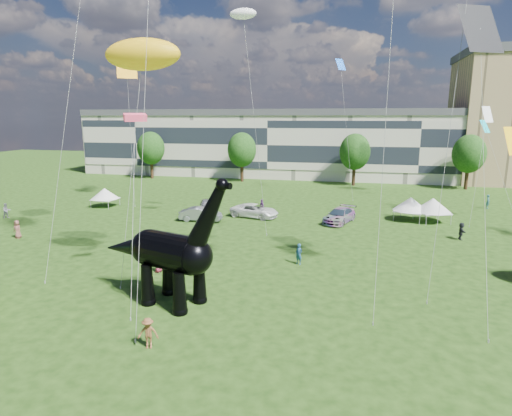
# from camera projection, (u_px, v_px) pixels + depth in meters

# --- Properties ---
(ground) EXTENTS (220.00, 220.00, 0.00)m
(ground) POSITION_uv_depth(u_px,v_px,m) (206.00, 316.00, 25.53)
(ground) COLOR #16330C
(ground) RESTS_ON ground
(terrace_row) EXTENTS (78.00, 11.00, 12.00)m
(terrace_row) POSITION_uv_depth(u_px,v_px,m) (273.00, 146.00, 85.09)
(terrace_row) COLOR beige
(terrace_row) RESTS_ON ground
(tree_far_left) EXTENTS (5.20, 5.20, 9.44)m
(tree_far_left) POSITION_uv_depth(u_px,v_px,m) (151.00, 146.00, 81.39)
(tree_far_left) COLOR #382314
(tree_far_left) RESTS_ON ground
(tree_mid_left) EXTENTS (5.20, 5.20, 9.44)m
(tree_mid_left) POSITION_uv_depth(u_px,v_px,m) (242.00, 147.00, 77.36)
(tree_mid_left) COLOR #382314
(tree_mid_left) RESTS_ON ground
(tree_mid_right) EXTENTS (5.20, 5.20, 9.44)m
(tree_mid_right) POSITION_uv_depth(u_px,v_px,m) (355.00, 149.00, 72.88)
(tree_mid_right) COLOR #382314
(tree_mid_right) RESTS_ON ground
(tree_far_right) EXTENTS (5.20, 5.20, 9.44)m
(tree_far_right) POSITION_uv_depth(u_px,v_px,m) (469.00, 151.00, 68.85)
(tree_far_right) COLOR #382314
(tree_far_right) RESTS_ON ground
(dinosaur_sculpture) EXTENTS (10.51, 4.67, 8.65)m
(dinosaur_sculpture) POSITION_uv_depth(u_px,v_px,m) (167.00, 253.00, 26.87)
(dinosaur_sculpture) COLOR black
(dinosaur_sculpture) RESTS_ON ground
(car_silver) EXTENTS (3.41, 4.92, 1.55)m
(car_silver) POSITION_uv_depth(u_px,v_px,m) (207.00, 205.00, 53.54)
(car_silver) COLOR silver
(car_silver) RESTS_ON ground
(car_grey) EXTENTS (4.92, 2.10, 1.58)m
(car_grey) POSITION_uv_depth(u_px,v_px,m) (201.00, 214.00, 48.67)
(car_grey) COLOR gray
(car_grey) RESTS_ON ground
(car_white) EXTENTS (6.16, 3.85, 1.59)m
(car_white) POSITION_uv_depth(u_px,v_px,m) (255.00, 211.00, 50.49)
(car_white) COLOR white
(car_white) RESTS_ON ground
(car_dark) EXTENTS (4.00, 6.04, 1.63)m
(car_dark) POSITION_uv_depth(u_px,v_px,m) (340.00, 215.00, 47.94)
(car_dark) COLOR #595960
(car_dark) RESTS_ON ground
(gazebo_near) EXTENTS (4.99, 4.99, 2.70)m
(gazebo_near) POSITION_uv_depth(u_px,v_px,m) (411.00, 204.00, 48.79)
(gazebo_near) COLOR white
(gazebo_near) RESTS_ON ground
(gazebo_far) EXTENTS (5.07, 5.07, 2.75)m
(gazebo_far) POSITION_uv_depth(u_px,v_px,m) (433.00, 205.00, 48.00)
(gazebo_far) COLOR silver
(gazebo_far) RESTS_ON ground
(gazebo_left) EXTENTS (3.67, 3.67, 2.48)m
(gazebo_left) POSITION_uv_depth(u_px,v_px,m) (105.00, 194.00, 56.26)
(gazebo_left) COLOR silver
(gazebo_left) RESTS_ON ground
(visitors) EXTENTS (57.24, 42.28, 1.84)m
(visitors) POSITION_uv_depth(u_px,v_px,m) (229.00, 232.00, 40.77)
(visitors) COLOR #215079
(visitors) RESTS_ON ground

